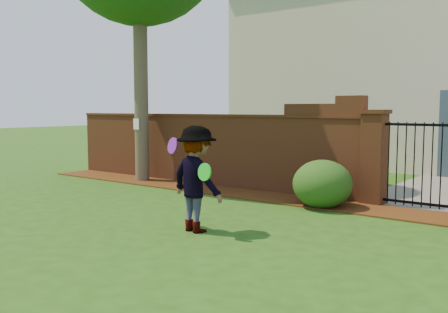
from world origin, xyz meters
The scene contains 11 objects.
ground centered at (0.00, 0.00, -0.01)m, with size 80.00×80.00×0.01m, color #214812.
mulch_bed centered at (-0.95, 3.34, 0.01)m, with size 11.10×1.08×0.03m, color #391D0A.
brick_wall centered at (-2.01, 4.00, 0.93)m, with size 8.70×0.31×2.16m.
pillar_left centered at (2.40, 4.00, 0.96)m, with size 0.50×0.50×1.88m.
iron_gate centered at (3.50, 4.00, 0.85)m, with size 1.78×0.03×1.60m.
house centered at (1.00, 12.00, 3.16)m, with size 12.40×6.40×6.30m.
paper_notice centered at (-3.60, 3.21, 1.50)m, with size 0.20×0.01×0.28m, color white.
shrub_left centered at (1.78, 3.03, 0.46)m, with size 1.13×1.13×0.93m, color #174514.
man centered at (1.06, 0.14, 0.82)m, with size 1.06×0.61×1.64m, color gray.
frisbee_purple centered at (0.63, 0.10, 1.32)m, with size 0.26×0.26×0.02m, color purple.
frisbee_green centered at (1.42, -0.06, 0.98)m, with size 0.26×0.26×0.02m, color #1BD11D.
Camera 1 is at (6.09, -5.65, 1.91)m, focal length 40.31 mm.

